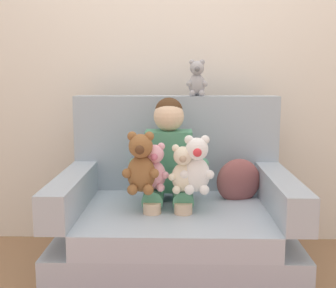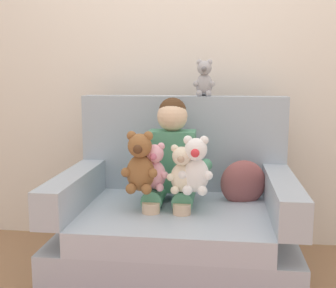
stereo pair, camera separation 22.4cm
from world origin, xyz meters
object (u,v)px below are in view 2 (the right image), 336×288
object	(u,v)px
throw_pillow	(243,183)
armchair	(177,225)
plush_brown	(140,164)
seated_child	(171,165)
plush_pink	(155,168)
plush_grey_on_backrest	(204,79)
plush_cream	(182,170)
plush_white	(196,167)

from	to	relation	value
throw_pillow	armchair	bearing A→B (deg)	-161.41
plush_brown	throw_pillow	xyz separation A→B (m)	(0.54, 0.28, -0.16)
seated_child	throw_pillow	bearing A→B (deg)	14.09
seated_child	plush_pink	world-z (taller)	seated_child
plush_brown	plush_grey_on_backrest	bearing A→B (deg)	66.65
plush_cream	seated_child	bearing A→B (deg)	135.07
plush_pink	throw_pillow	world-z (taller)	plush_pink
plush_pink	plush_grey_on_backrest	distance (m)	0.68
plush_brown	plush_pink	world-z (taller)	plush_brown
plush_pink	plush_grey_on_backrest	world-z (taller)	plush_grey_on_backrest
seated_child	plush_pink	size ratio (longest dim) A/B	3.29
plush_white	seated_child	bearing A→B (deg)	130.55
armchair	plush_pink	size ratio (longest dim) A/B	4.95
plush_cream	plush_pink	distance (m)	0.15
plush_cream	plush_grey_on_backrest	xyz separation A→B (m)	(0.09, 0.49, 0.45)
plush_brown	plush_cream	distance (m)	0.21
plush_brown	plush_cream	size ratio (longest dim) A/B	1.27
throw_pillow	plush_cream	bearing A→B (deg)	-139.59
seated_child	throw_pillow	world-z (taller)	seated_child
plush_brown	plush_white	bearing A→B (deg)	9.51
armchair	seated_child	distance (m)	0.34
seated_child	plush_pink	xyz separation A→B (m)	(-0.07, -0.14, 0.01)
plush_pink	throw_pillow	bearing A→B (deg)	21.92
plush_pink	throw_pillow	xyz separation A→B (m)	(0.47, 0.23, -0.13)
seated_child	plush_brown	distance (m)	0.24
seated_child	plush_cream	world-z (taller)	seated_child
plush_cream	throw_pillow	size ratio (longest dim) A/B	0.95
plush_brown	plush_cream	xyz separation A→B (m)	(0.21, 0.01, -0.03)
throw_pillow	plush_brown	bearing A→B (deg)	-152.04
plush_grey_on_backrest	throw_pillow	size ratio (longest dim) A/B	0.84
seated_child	plush_brown	bearing A→B (deg)	-125.69
plush_pink	throw_pillow	distance (m)	0.54
plush_cream	plush_pink	world-z (taller)	plush_pink
plush_white	plush_pink	xyz separation A→B (m)	(-0.22, 0.04, -0.02)
plush_white	plush_grey_on_backrest	distance (m)	0.65
plush_brown	plush_white	distance (m)	0.28
plush_cream	plush_pink	bearing A→B (deg)	-174.02
armchair	plush_brown	xyz separation A→B (m)	(-0.18, -0.16, 0.38)
plush_white	plush_grey_on_backrest	xyz separation A→B (m)	(0.02, 0.49, 0.43)
armchair	plush_pink	world-z (taller)	armchair
armchair	throw_pillow	world-z (taller)	armchair
armchair	plush_cream	size ratio (longest dim) A/B	5.00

